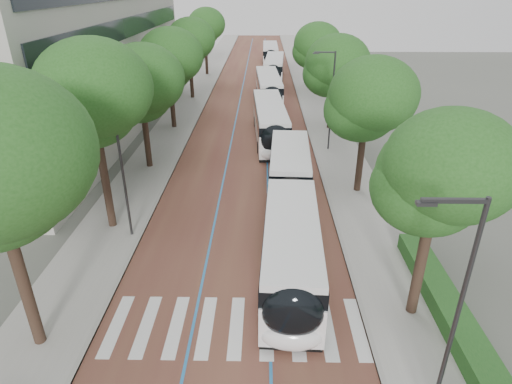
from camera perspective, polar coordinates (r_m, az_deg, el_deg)
ground at (r=17.92m, az=-3.51°, el=-19.72°), size 160.00×160.00×0.00m
road at (r=54.00m, az=-0.37°, el=12.39°), size 11.00×140.00×0.02m
sidewalk_left at (r=54.67m, az=-8.44°, el=12.34°), size 4.00×140.00×0.12m
sidewalk_right at (r=54.33m, az=7.75°, el=12.30°), size 4.00×140.00×0.12m
kerb_left at (r=54.40m, az=-6.42°, el=12.39°), size 0.20×140.00×0.14m
kerb_right at (r=54.14m, az=5.70°, el=12.36°), size 0.20×140.00×0.14m
zebra_crossing at (r=18.60m, az=-2.63°, el=-17.48°), size 10.55×3.60×0.01m
lane_line_left at (r=54.05m, az=-2.11°, el=12.40°), size 0.12×126.00×0.01m
lane_line_right at (r=53.98m, az=1.36°, el=12.39°), size 0.12×126.00×0.01m
office_building at (r=45.81m, az=-27.06°, el=16.12°), size 18.11×40.00×14.00m
hedge at (r=19.19m, az=26.10°, el=-17.12°), size 1.20×14.00×0.80m
streetlight_near at (r=13.50m, az=24.91°, el=-13.24°), size 1.82×0.20×8.00m
streetlight_far at (r=35.76m, az=9.85°, el=12.80°), size 1.82×0.20×8.00m
lamp_post_left at (r=23.40m, az=-17.41°, el=2.99°), size 0.14×0.14×8.00m
trees_left at (r=36.65m, az=-13.36°, el=15.98°), size 6.47×61.01×10.26m
trees_right at (r=38.79m, az=10.94°, el=15.27°), size 5.97×47.44×8.46m
lead_bus at (r=23.39m, az=4.60°, el=-2.61°), size 3.36×18.49×3.20m
bus_queued_0 at (r=38.47m, az=1.90°, el=9.16°), size 3.24×12.52×3.20m
bus_queued_1 at (r=51.44m, az=1.69°, el=13.53°), size 3.18×12.51×3.20m
bus_queued_2 at (r=64.35m, az=2.44°, el=16.08°), size 3.18×12.51×3.20m
bus_queued_3 at (r=78.03m, az=1.92°, el=17.86°), size 2.56×12.40×3.20m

